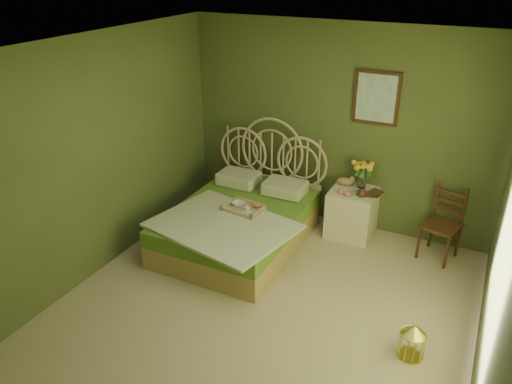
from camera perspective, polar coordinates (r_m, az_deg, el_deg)
The scene contains 14 objects.
floor at distance 5.18m, azimuth 0.34°, elevation -13.86°, with size 4.50×4.50×0.00m, color #C2B78C.
ceiling at distance 4.05m, azimuth 0.44°, elevation 15.78°, with size 4.50×4.50×0.00m, color silver.
wall_back at distance 6.41m, azimuth 9.29°, elevation 7.21°, with size 4.00×4.00×0.00m, color #505D31.
wall_left at distance 5.56m, azimuth -18.52°, elevation 3.25°, with size 4.50×4.50×0.00m, color #505D31.
wall_right at distance 4.12m, azimuth 26.44°, elevation -6.34°, with size 4.50×4.50×0.00m, color #505D31.
wall_art at distance 6.15m, azimuth 13.59°, elevation 10.42°, with size 0.54×0.04×0.64m.
bed at distance 6.18m, azimuth -1.85°, elevation -3.34°, with size 1.72×2.18×1.35m.
nightstand at distance 6.45m, azimuth 11.03°, elevation -1.80°, with size 0.56×0.56×1.05m.
chair at distance 6.24m, azimuth 20.60°, elevation -2.77°, with size 0.49×0.49×0.90m.
birdcage at distance 4.85m, azimuth 17.42°, elevation -15.99°, with size 0.23×0.23×0.34m.
book_lower at distance 6.31m, azimuth 12.77°, elevation -0.02°, with size 0.15×0.21×0.02m, color #381E0F.
book_upper at distance 6.31m, azimuth 12.78°, elevation 0.15°, with size 0.16×0.22×0.02m, color #472819.
cereal_bowl at distance 6.07m, azimuth -2.03°, elevation -1.35°, with size 0.15×0.15×0.04m, color white.
coffee_cup at distance 5.90m, azimuth -1.00°, elevation -2.01°, with size 0.07×0.07×0.07m, color white.
Camera 1 is at (1.74, -3.59, 3.30)m, focal length 35.00 mm.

